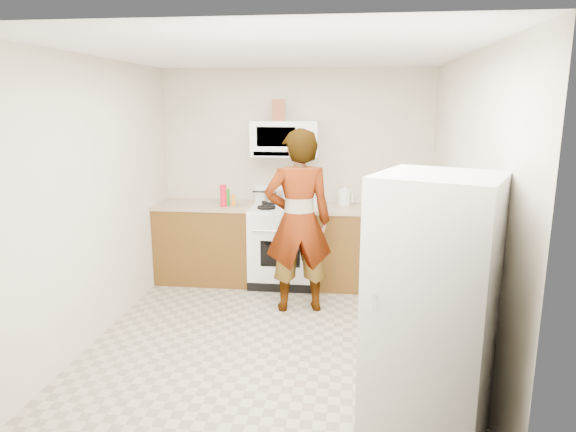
# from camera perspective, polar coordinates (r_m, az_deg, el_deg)

# --- Properties ---
(floor) EXTENTS (3.60, 3.60, 0.00)m
(floor) POSITION_cam_1_polar(r_m,az_deg,el_deg) (4.82, -1.55, -13.39)
(floor) COLOR gray
(floor) RESTS_ON ground
(back_wall) EXTENTS (3.20, 0.02, 2.50)m
(back_wall) POSITION_cam_1_polar(r_m,az_deg,el_deg) (6.17, 0.83, 4.55)
(back_wall) COLOR beige
(back_wall) RESTS_ON floor
(right_wall) EXTENTS (0.02, 3.60, 2.50)m
(right_wall) POSITION_cam_1_polar(r_m,az_deg,el_deg) (4.47, 18.95, 0.80)
(right_wall) COLOR beige
(right_wall) RESTS_ON floor
(cabinet_left) EXTENTS (1.12, 0.62, 0.90)m
(cabinet_left) POSITION_cam_1_polar(r_m,az_deg,el_deg) (6.24, -9.05, -3.02)
(cabinet_left) COLOR brown
(cabinet_left) RESTS_ON floor
(counter_left) EXTENTS (1.14, 0.64, 0.03)m
(counter_left) POSITION_cam_1_polar(r_m,az_deg,el_deg) (6.13, -9.19, 1.19)
(counter_left) COLOR tan
(counter_left) RESTS_ON cabinet_left
(cabinet_right) EXTENTS (0.80, 0.62, 0.90)m
(cabinet_right) POSITION_cam_1_polar(r_m,az_deg,el_deg) (6.01, 6.97, -3.57)
(cabinet_right) COLOR brown
(cabinet_right) RESTS_ON floor
(counter_right) EXTENTS (0.82, 0.64, 0.03)m
(counter_right) POSITION_cam_1_polar(r_m,az_deg,el_deg) (5.90, 7.09, 0.80)
(counter_right) COLOR tan
(counter_right) RESTS_ON cabinet_right
(gas_range) EXTENTS (0.76, 0.65, 1.13)m
(gas_range) POSITION_cam_1_polar(r_m,az_deg,el_deg) (6.04, -0.45, -3.05)
(gas_range) COLOR white
(gas_range) RESTS_ON floor
(microwave) EXTENTS (0.76, 0.38, 0.40)m
(microwave) POSITION_cam_1_polar(r_m,az_deg,el_deg) (5.96, -0.31, 8.62)
(microwave) COLOR white
(microwave) RESTS_ON back_wall
(person) EXTENTS (0.76, 0.58, 1.86)m
(person) POSITION_cam_1_polar(r_m,az_deg,el_deg) (5.16, 1.16, -0.63)
(person) COLOR tan
(person) RESTS_ON floor
(fridge) EXTENTS (0.92, 0.92, 1.70)m
(fridge) POSITION_cam_1_polar(r_m,az_deg,el_deg) (3.33, 15.75, -10.12)
(fridge) COLOR beige
(fridge) RESTS_ON floor
(kettle) EXTENTS (0.16, 0.16, 0.17)m
(kettle) POSITION_cam_1_polar(r_m,az_deg,el_deg) (6.02, 6.26, 2.08)
(kettle) COLOR white
(kettle) RESTS_ON counter_right
(jug) EXTENTS (0.16, 0.16, 0.24)m
(jug) POSITION_cam_1_polar(r_m,az_deg,el_deg) (5.91, -1.08, 11.69)
(jug) COLOR brown
(jug) RESTS_ON microwave
(saucepan) EXTENTS (0.32, 0.32, 0.13)m
(saucepan) POSITION_cam_1_polar(r_m,az_deg,el_deg) (6.10, -1.53, 2.27)
(saucepan) COLOR #ADACB0
(saucepan) RESTS_ON gas_range
(tray) EXTENTS (0.28, 0.21, 0.05)m
(tray) POSITION_cam_1_polar(r_m,az_deg,el_deg) (5.84, 1.49, 1.16)
(tray) COLOR white
(tray) RESTS_ON gas_range
(bottle_spray) EXTENTS (0.10, 0.10, 0.25)m
(bottle_spray) POSITION_cam_1_polar(r_m,az_deg,el_deg) (5.90, -7.19, 2.24)
(bottle_spray) COLOR red
(bottle_spray) RESTS_ON counter_left
(bottle_hot_sauce) EXTENTS (0.06, 0.06, 0.14)m
(bottle_hot_sauce) POSITION_cam_1_polar(r_m,az_deg,el_deg) (5.88, -6.08, 1.67)
(bottle_hot_sauce) COLOR orange
(bottle_hot_sauce) RESTS_ON counter_left
(bottle_green_cap) EXTENTS (0.08, 0.08, 0.20)m
(bottle_green_cap) POSITION_cam_1_polar(r_m,az_deg,el_deg) (5.93, -6.79, 2.04)
(bottle_green_cap) COLOR #177C16
(bottle_green_cap) RESTS_ON counter_left
(pot_lid) EXTENTS (0.36, 0.36, 0.01)m
(pot_lid) POSITION_cam_1_polar(r_m,az_deg,el_deg) (5.99, -5.76, 1.26)
(pot_lid) COLOR silver
(pot_lid) RESTS_ON counter_left
(broom) EXTENTS (0.22, 0.26, 1.44)m
(broom) POSITION_cam_1_polar(r_m,az_deg,el_deg) (5.30, 16.73, -3.09)
(broom) COLOR silver
(broom) RESTS_ON floor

